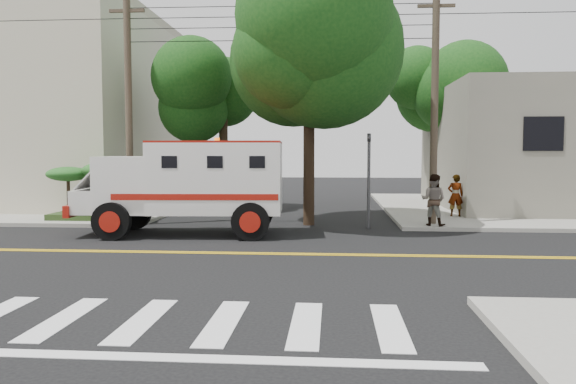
{
  "coord_description": "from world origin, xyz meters",
  "views": [
    {
      "loc": [
        2.43,
        -15.72,
        2.87
      ],
      "look_at": [
        0.99,
        2.4,
        1.6
      ],
      "focal_mm": 35.0,
      "sensor_mm": 36.0,
      "label": 1
    }
  ],
  "objects": [
    {
      "name": "utility_pole_left",
      "position": [
        -5.6,
        6.0,
        4.5
      ],
      "size": [
        0.28,
        0.28,
        9.0
      ],
      "primitive_type": "cylinder",
      "color": "#382D23",
      "rests_on": "ground"
    },
    {
      "name": "pedestrian_a",
      "position": [
        7.7,
        8.74,
        1.05
      ],
      "size": [
        0.68,
        0.46,
        1.81
      ],
      "primitive_type": "imported",
      "rotation": [
        0.0,
        0.0,
        3.09
      ],
      "color": "gray",
      "rests_on": "sidewalk_ne"
    },
    {
      "name": "utility_pole_right",
      "position": [
        6.3,
        6.2,
        4.5
      ],
      "size": [
        0.28,
        0.28,
        9.0
      ],
      "primitive_type": "cylinder",
      "color": "#382D23",
      "rests_on": "ground"
    },
    {
      "name": "sidewalk_nw",
      "position": [
        -13.5,
        13.5,
        0.07
      ],
      "size": [
        17.0,
        17.0,
        0.15
      ],
      "primitive_type": "cube",
      "color": "gray",
      "rests_on": "ground"
    },
    {
      "name": "traffic_signal",
      "position": [
        3.8,
        5.6,
        2.23
      ],
      "size": [
        0.15,
        0.18,
        3.6
      ],
      "color": "#3F3F42",
      "rests_on": "ground"
    },
    {
      "name": "palm_planter",
      "position": [
        -7.44,
        6.62,
        1.65
      ],
      "size": [
        3.52,
        2.63,
        2.36
      ],
      "color": "#1E3314",
      "rests_on": "sidewalk_nw"
    },
    {
      "name": "tree_left",
      "position": [
        -2.68,
        11.79,
        5.73
      ],
      "size": [
        4.48,
        4.2,
        7.7
      ],
      "color": "black",
      "rests_on": "ground"
    },
    {
      "name": "ground",
      "position": [
        0.0,
        0.0,
        0.0
      ],
      "size": [
        100.0,
        100.0,
        0.0
      ],
      "primitive_type": "plane",
      "color": "black",
      "rests_on": "ground"
    },
    {
      "name": "pedestrian_b",
      "position": [
        6.2,
        5.5,
        1.12
      ],
      "size": [
        1.17,
        1.07,
        1.93
      ],
      "primitive_type": "imported",
      "rotation": [
        0.0,
        0.0,
        2.68
      ],
      "color": "gray",
      "rests_on": "sidewalk_ne"
    },
    {
      "name": "accessibility_sign",
      "position": [
        -6.2,
        6.17,
        1.37
      ],
      "size": [
        0.45,
        0.1,
        2.02
      ],
      "color": "#3F3F42",
      "rests_on": "ground"
    },
    {
      "name": "tree_main",
      "position": [
        1.94,
        6.21,
        7.2
      ],
      "size": [
        6.08,
        5.7,
        9.85
      ],
      "color": "black",
      "rests_on": "ground"
    },
    {
      "name": "building_left",
      "position": [
        -15.5,
        15.0,
        5.15
      ],
      "size": [
        16.0,
        14.0,
        10.0
      ],
      "primitive_type": "cube",
      "color": "beige",
      "rests_on": "sidewalk_nw"
    },
    {
      "name": "sidewalk_ne",
      "position": [
        13.5,
        13.5,
        0.07
      ],
      "size": [
        17.0,
        17.0,
        0.15
      ],
      "primitive_type": "cube",
      "color": "gray",
      "rests_on": "ground"
    },
    {
      "name": "tree_right",
      "position": [
        8.84,
        15.77,
        6.09
      ],
      "size": [
        4.8,
        4.5,
        8.2
      ],
      "color": "black",
      "rests_on": "ground"
    },
    {
      "name": "armored_truck",
      "position": [
        -2.5,
        3.5,
        1.86
      ],
      "size": [
        7.34,
        3.29,
        3.27
      ],
      "rotation": [
        0.0,
        0.0,
        0.06
      ],
      "color": "silver",
      "rests_on": "ground"
    }
  ]
}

